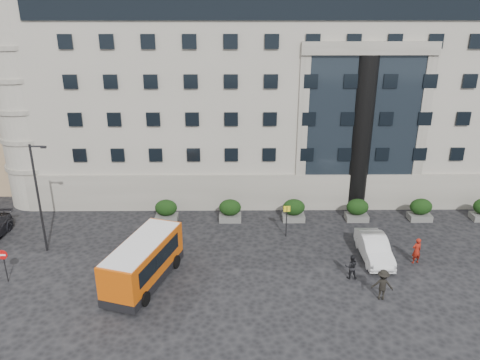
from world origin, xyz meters
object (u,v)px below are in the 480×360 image
object	(u,v)px
no_entry_sign	(3,259)
pedestrian_c	(382,285)
hedge_e	(421,209)
parked_car_d	(95,181)
hedge_c	(294,210)
hedge_a	(166,210)
bus_stop_sign	(287,216)
red_truck	(92,163)
pedestrian_b	(351,267)
pedestrian_a	(417,251)
white_taxi	(374,248)
hedge_d	(357,210)
minibus	(143,261)
street_lamp	(39,195)
hedge_b	(230,210)

from	to	relation	value
no_entry_sign	pedestrian_c	bearing A→B (deg)	-4.94
hedge_e	parked_car_d	xyz separation A→B (m)	(-28.62, 7.06, -0.17)
hedge_c	hedge_e	bearing A→B (deg)	0.00
hedge_a	bus_stop_sign	world-z (taller)	bus_stop_sign
no_entry_sign	pedestrian_c	xyz separation A→B (m)	(23.45, -2.03, -0.67)
red_truck	pedestrian_b	size ratio (longest dim) A/B	3.13
red_truck	pedestrian_a	xyz separation A→B (m)	(26.99, -17.35, -0.46)
hedge_c	white_taxi	xyz separation A→B (m)	(4.89, -6.13, -0.12)
hedge_d	minibus	bearing A→B (deg)	-150.42
hedge_e	pedestrian_a	distance (m)	7.32
no_entry_sign	red_truck	size ratio (longest dim) A/B	0.44
bus_stop_sign	minibus	distance (m)	11.47
pedestrian_b	hedge_e	bearing A→B (deg)	-128.58
white_taxi	bus_stop_sign	bearing A→B (deg)	150.48
no_entry_sign	parked_car_d	world-z (taller)	no_entry_sign
hedge_e	white_taxi	xyz separation A→B (m)	(-5.51, -6.13, -0.12)
pedestrian_a	red_truck	bearing A→B (deg)	-48.13
pedestrian_a	hedge_a	bearing A→B (deg)	-35.99
hedge_a	parked_car_d	world-z (taller)	hedge_a
minibus	parked_car_d	bearing A→B (deg)	133.21
hedge_c	street_lamp	distance (m)	19.27
minibus	white_taxi	distance (m)	15.74
pedestrian_a	bus_stop_sign	bearing A→B (deg)	-40.40
street_lamp	white_taxi	size ratio (longest dim) A/B	1.63
red_truck	parked_car_d	xyz separation A→B (m)	(1.17, -3.53, -0.65)
hedge_d	pedestrian_a	world-z (taller)	pedestrian_a
hedge_a	no_entry_sign	distance (m)	12.64
parked_car_d	hedge_b	bearing A→B (deg)	-26.62
pedestrian_a	pedestrian_c	world-z (taller)	pedestrian_c
hedge_e	street_lamp	xyz separation A→B (m)	(-28.74, -4.80, 3.44)
street_lamp	pedestrian_b	distance (m)	21.68
no_entry_sign	hedge_a	bearing A→B (deg)	44.48
bus_stop_sign	pedestrian_a	bearing A→B (deg)	-25.01
street_lamp	pedestrian_b	xyz separation A→B (m)	(21.05, -3.80, -3.52)
street_lamp	minibus	size ratio (longest dim) A/B	1.10
hedge_a	red_truck	size ratio (longest dim) A/B	0.35
pedestrian_b	pedestrian_a	bearing A→B (deg)	-156.21
hedge_e	pedestrian_a	world-z (taller)	pedestrian_a
pedestrian_c	hedge_a	bearing A→B (deg)	-26.92
street_lamp	parked_car_d	bearing A→B (deg)	89.43
hedge_b	parked_car_d	distance (m)	14.81
hedge_b	hedge_c	xyz separation A→B (m)	(5.20, 0.00, 0.00)
hedge_a	street_lamp	distance (m)	9.89
red_truck	white_taxi	bearing A→B (deg)	-28.78
pedestrian_a	pedestrian_b	xyz separation A→B (m)	(-4.89, -1.83, -0.10)
minibus	red_truck	bearing A→B (deg)	131.96
minibus	pedestrian_a	world-z (taller)	minibus
parked_car_d	hedge_d	bearing A→B (deg)	-14.93
hedge_e	bus_stop_sign	world-z (taller)	bus_stop_sign
hedge_e	hedge_a	bearing A→B (deg)	180.00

